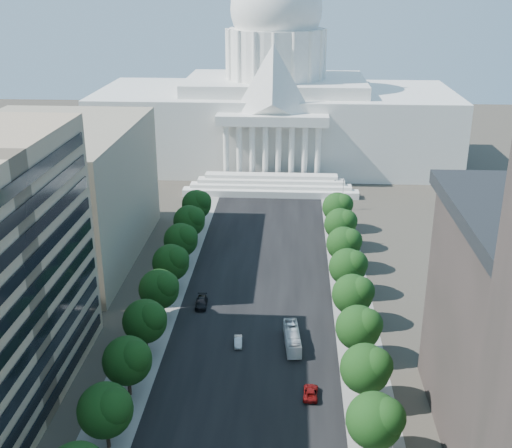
% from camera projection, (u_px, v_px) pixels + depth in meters
% --- Properties ---
extents(road_asphalt, '(30.00, 260.00, 0.01)m').
position_uv_depth(road_asphalt, '(260.00, 279.00, 137.90)').
color(road_asphalt, black).
rests_on(road_asphalt, ground).
extents(sidewalk_left, '(8.00, 260.00, 0.02)m').
position_uv_depth(sidewalk_left, '(173.00, 277.00, 138.96)').
color(sidewalk_left, gray).
rests_on(sidewalk_left, ground).
extents(sidewalk_right, '(8.00, 260.00, 0.02)m').
position_uv_depth(sidewalk_right, '(349.00, 281.00, 136.83)').
color(sidewalk_right, gray).
rests_on(sidewalk_right, ground).
extents(capitol, '(120.00, 56.00, 73.00)m').
position_uv_depth(capitol, '(275.00, 105.00, 219.08)').
color(capitol, white).
rests_on(capitol, ground).
extents(office_block_left_far, '(38.00, 52.00, 30.00)m').
position_uv_depth(office_block_left_far, '(50.00, 194.00, 144.51)').
color(office_block_left_far, gray).
rests_on(office_block_left_far, ground).
extents(tree_l_c, '(7.79, 7.60, 9.97)m').
position_uv_depth(tree_l_c, '(107.00, 409.00, 86.09)').
color(tree_l_c, '#33261C').
rests_on(tree_l_c, ground).
extents(tree_l_d, '(7.79, 7.60, 9.97)m').
position_uv_depth(tree_l_d, '(129.00, 360.00, 97.27)').
color(tree_l_d, '#33261C').
rests_on(tree_l_d, ground).
extents(tree_l_e, '(7.79, 7.60, 9.97)m').
position_uv_depth(tree_l_e, '(146.00, 320.00, 108.44)').
color(tree_l_e, '#33261C').
rests_on(tree_l_e, ground).
extents(tree_l_f, '(7.79, 7.60, 9.97)m').
position_uv_depth(tree_l_f, '(160.00, 288.00, 119.62)').
color(tree_l_f, '#33261C').
rests_on(tree_l_f, ground).
extents(tree_l_g, '(7.79, 7.60, 9.97)m').
position_uv_depth(tree_l_g, '(172.00, 262.00, 130.80)').
color(tree_l_g, '#33261C').
rests_on(tree_l_g, ground).
extents(tree_l_h, '(7.79, 7.60, 9.97)m').
position_uv_depth(tree_l_h, '(182.00, 239.00, 141.97)').
color(tree_l_h, '#33261C').
rests_on(tree_l_h, ground).
extents(tree_l_i, '(7.79, 7.60, 9.97)m').
position_uv_depth(tree_l_i, '(190.00, 220.00, 153.15)').
color(tree_l_i, '#33261C').
rests_on(tree_l_i, ground).
extents(tree_l_j, '(7.79, 7.60, 9.97)m').
position_uv_depth(tree_l_j, '(198.00, 204.00, 164.33)').
color(tree_l_j, '#33261C').
rests_on(tree_l_j, ground).
extents(tree_r_c, '(7.79, 7.60, 9.97)m').
position_uv_depth(tree_r_c, '(377.00, 420.00, 84.07)').
color(tree_r_c, '#33261C').
rests_on(tree_r_c, ground).
extents(tree_r_d, '(7.79, 7.60, 9.97)m').
position_uv_depth(tree_r_d, '(368.00, 368.00, 95.25)').
color(tree_r_d, '#33261C').
rests_on(tree_r_d, ground).
extents(tree_r_e, '(7.79, 7.60, 9.97)m').
position_uv_depth(tree_r_e, '(360.00, 327.00, 106.43)').
color(tree_r_e, '#33261C').
rests_on(tree_r_e, ground).
extents(tree_r_f, '(7.79, 7.60, 9.97)m').
position_uv_depth(tree_r_f, '(354.00, 294.00, 117.60)').
color(tree_r_f, '#33261C').
rests_on(tree_r_f, ground).
extents(tree_r_g, '(7.79, 7.60, 9.97)m').
position_uv_depth(tree_r_g, '(349.00, 266.00, 128.78)').
color(tree_r_g, '#33261C').
rests_on(tree_r_g, ground).
extents(tree_r_h, '(7.79, 7.60, 9.97)m').
position_uv_depth(tree_r_h, '(345.00, 243.00, 139.96)').
color(tree_r_h, '#33261C').
rests_on(tree_r_h, ground).
extents(tree_r_i, '(7.79, 7.60, 9.97)m').
position_uv_depth(tree_r_i, '(342.00, 223.00, 151.13)').
color(tree_r_i, '#33261C').
rests_on(tree_r_i, ground).
extents(tree_r_j, '(7.79, 7.60, 9.97)m').
position_uv_depth(tree_r_j, '(339.00, 206.00, 162.31)').
color(tree_r_j, '#33261C').
rests_on(tree_r_j, ground).
extents(streetlight_b, '(2.61, 0.44, 9.00)m').
position_uv_depth(streetlight_b, '(390.00, 428.00, 83.46)').
color(streetlight_b, gray).
rests_on(streetlight_b, ground).
extents(streetlight_c, '(2.61, 0.44, 9.00)m').
position_uv_depth(streetlight_c, '(369.00, 330.00, 106.75)').
color(streetlight_c, gray).
rests_on(streetlight_c, ground).
extents(streetlight_d, '(2.61, 0.44, 9.00)m').
position_uv_depth(streetlight_d, '(357.00, 267.00, 130.03)').
color(streetlight_d, gray).
rests_on(streetlight_d, ground).
extents(streetlight_e, '(2.61, 0.44, 9.00)m').
position_uv_depth(streetlight_e, '(348.00, 223.00, 153.32)').
color(streetlight_e, gray).
rests_on(streetlight_e, ground).
extents(streetlight_f, '(2.61, 0.44, 9.00)m').
position_uv_depth(streetlight_f, '(341.00, 190.00, 176.60)').
color(streetlight_f, gray).
rests_on(streetlight_f, ground).
extents(car_silver, '(1.68, 3.99, 1.28)m').
position_uv_depth(car_silver, '(238.00, 342.00, 113.01)').
color(car_silver, '#B1B4B9').
rests_on(car_silver, ground).
extents(car_red, '(2.48, 4.96, 1.35)m').
position_uv_depth(car_red, '(311.00, 393.00, 99.12)').
color(car_red, '#650C0B').
rests_on(car_red, ground).
extents(car_dark_b, '(2.50, 5.59, 1.59)m').
position_uv_depth(car_dark_b, '(201.00, 303.00, 126.26)').
color(car_dark_b, black).
rests_on(car_dark_b, ground).
extents(city_bus, '(3.37, 10.61, 2.90)m').
position_uv_depth(city_bus, '(292.00, 338.00, 112.59)').
color(city_bus, white).
rests_on(city_bus, ground).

